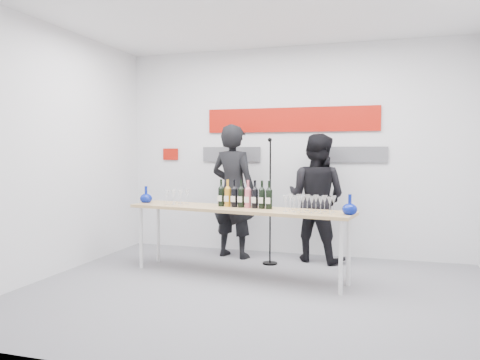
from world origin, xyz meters
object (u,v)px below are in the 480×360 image
(presenter_right, at_px, (316,198))
(mic_stand, at_px, (270,226))
(tasting_table, at_px, (238,213))
(presenter_left, at_px, (233,191))

(presenter_right, relative_size, mic_stand, 1.03)
(tasting_table, xyz_separation_m, presenter_right, (0.79, 1.08, 0.10))
(presenter_left, relative_size, presenter_right, 1.08)
(presenter_right, bearing_deg, mic_stand, 51.88)
(presenter_left, bearing_deg, tasting_table, 124.99)
(tasting_table, distance_m, presenter_left, 1.05)
(tasting_table, bearing_deg, mic_stand, 80.54)
(tasting_table, xyz_separation_m, presenter_left, (-0.36, 0.97, 0.17))
(tasting_table, height_order, presenter_left, presenter_left)
(presenter_left, xyz_separation_m, presenter_right, (1.15, 0.11, -0.07))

